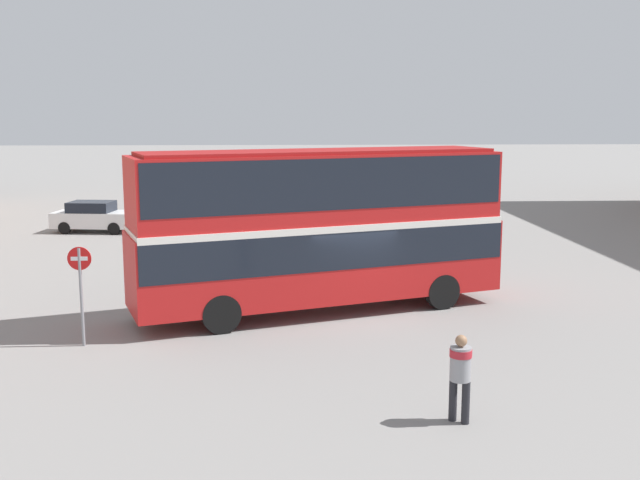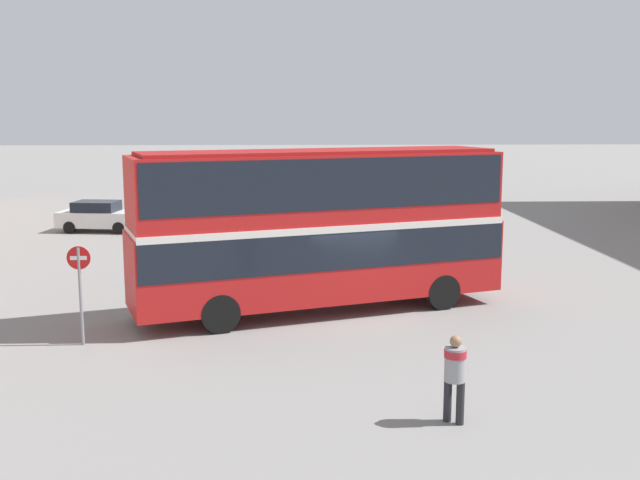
{
  "view_description": "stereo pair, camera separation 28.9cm",
  "coord_description": "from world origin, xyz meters",
  "px_view_note": "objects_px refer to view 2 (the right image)",
  "views": [
    {
      "loc": [
        -2.03,
        -21.27,
        5.83
      ],
      "look_at": [
        -0.97,
        0.35,
        2.16
      ],
      "focal_mm": 42.0,
      "sensor_mm": 36.0,
      "label": 1
    },
    {
      "loc": [
        -1.74,
        -21.29,
        5.83
      ],
      "look_at": [
        -0.97,
        0.35,
        2.16
      ],
      "focal_mm": 42.0,
      "sensor_mm": 36.0,
      "label": 2
    }
  ],
  "objects_px": {
    "double_decker_bus": "(320,220)",
    "parked_car_kerb_near": "(99,216)",
    "no_entry_sign": "(80,280)",
    "pedestrian_foreground": "(455,370)"
  },
  "relations": [
    {
      "from": "double_decker_bus",
      "to": "no_entry_sign",
      "type": "relative_size",
      "value": 4.39
    },
    {
      "from": "parked_car_kerb_near",
      "to": "pedestrian_foreground",
      "type": "bearing_deg",
      "value": -54.78
    },
    {
      "from": "double_decker_bus",
      "to": "parked_car_kerb_near",
      "type": "xyz_separation_m",
      "value": [
        -10.47,
        15.7,
        -1.98
      ]
    },
    {
      "from": "double_decker_bus",
      "to": "pedestrian_foreground",
      "type": "distance_m",
      "value": 8.71
    },
    {
      "from": "pedestrian_foreground",
      "to": "no_entry_sign",
      "type": "distance_m",
      "value": 9.9
    },
    {
      "from": "pedestrian_foreground",
      "to": "no_entry_sign",
      "type": "relative_size",
      "value": 0.67
    },
    {
      "from": "parked_car_kerb_near",
      "to": "no_entry_sign",
      "type": "bearing_deg",
      "value": -69.83
    },
    {
      "from": "double_decker_bus",
      "to": "no_entry_sign",
      "type": "height_order",
      "value": "double_decker_bus"
    },
    {
      "from": "parked_car_kerb_near",
      "to": "no_entry_sign",
      "type": "xyz_separation_m",
      "value": [
        4.3,
        -18.77,
        0.93
      ]
    },
    {
      "from": "pedestrian_foreground",
      "to": "parked_car_kerb_near",
      "type": "distance_m",
      "value": 27.11
    }
  ]
}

